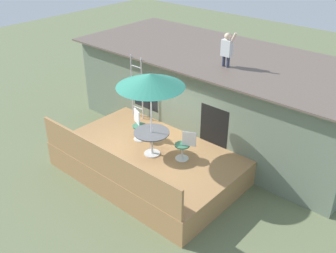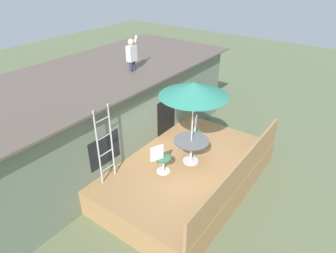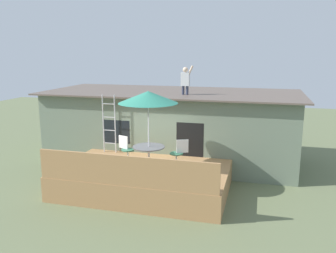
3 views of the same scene
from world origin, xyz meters
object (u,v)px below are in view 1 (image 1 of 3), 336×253
object	(u,v)px
patio_umbrella	(150,80)
patio_chair_right	(185,146)
person_figure	(227,47)
patio_chair_left	(139,125)
step_ladder	(137,88)
patio_table	(152,137)

from	to	relation	value
patio_umbrella	patio_chair_right	size ratio (longest dim) A/B	2.76
person_figure	patio_chair_left	distance (m)	3.61
patio_umbrella	step_ladder	xyz separation A→B (m)	(-2.02, 1.43, -1.25)
step_ladder	person_figure	bearing A→B (deg)	26.26
person_figure	patio_chair_left	size ratio (longest dim) A/B	1.21
person_figure	patio_chair_left	world-z (taller)	person_figure
patio_umbrella	step_ladder	world-z (taller)	patio_umbrella
step_ladder	person_figure	world-z (taller)	person_figure
step_ladder	patio_chair_right	xyz separation A→B (m)	(2.92, -1.01, -0.64)
patio_umbrella	patio_chair_left	size ratio (longest dim) A/B	2.76
patio_table	person_figure	distance (m)	3.52
patio_chair_right	patio_chair_left	bearing A→B (deg)	-24.46
patio_umbrella	person_figure	xyz separation A→B (m)	(0.61, 2.72, 0.39)
person_figure	patio_umbrella	bearing A→B (deg)	-102.62
patio_umbrella	patio_chair_right	bearing A→B (deg)	24.87
patio_umbrella	patio_chair_left	world-z (taller)	patio_umbrella
patio_chair_right	person_figure	bearing A→B (deg)	-107.76
patio_chair_right	step_ladder	bearing A→B (deg)	-43.99
patio_table	patio_chair_left	distance (m)	1.04
patio_umbrella	patio_chair_right	world-z (taller)	patio_umbrella
step_ladder	person_figure	distance (m)	3.35
step_ladder	patio_chair_left	distance (m)	1.62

